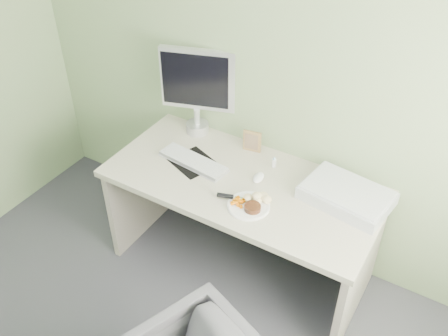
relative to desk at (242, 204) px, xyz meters
The scene contains 14 objects.
wall_back 0.89m from the desk, 90.00° to the left, with size 3.50×3.50×0.00m, color gray.
desk is the anchor object (origin of this frame).
plate 0.29m from the desk, 52.14° to the right, with size 0.23×0.23×0.01m, color white.
steak 0.33m from the desk, 49.02° to the right, with size 0.09×0.09×0.03m, color black.
potato_pile 0.30m from the desk, 36.68° to the right, with size 0.11×0.08×0.06m, color tan.
carrot_heap 0.30m from the desk, 66.98° to the right, with size 0.06×0.05×0.04m, color orange.
steak_knife 0.27m from the desk, 79.71° to the right, with size 0.23×0.09×0.02m.
mousepad 0.39m from the desk, behind, with size 0.25×0.22×0.00m, color black.
keyboard 0.39m from the desk, behind, with size 0.44×0.13×0.02m, color white.
computer_mouse 0.22m from the desk, 35.93° to the left, with size 0.06×0.10×0.04m, color white.
photo_frame 0.40m from the desk, 108.44° to the left, with size 0.11×0.01×0.14m, color olive.
eyedrop_bottle 0.32m from the desk, 66.17° to the left, with size 0.03×0.03×0.07m.
scanner 0.63m from the desk, 13.94° to the left, with size 0.47×0.31×0.07m, color silver.
monitor 0.78m from the desk, 147.95° to the left, with size 0.46×0.19×0.57m.
Camera 1 is at (1.05, -0.33, 2.55)m, focal length 40.00 mm.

